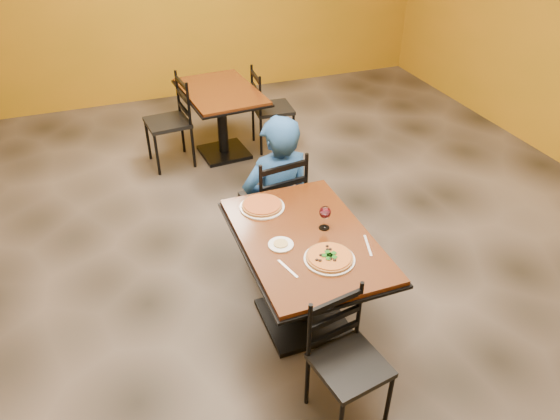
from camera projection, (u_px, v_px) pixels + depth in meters
name	position (u px, v px, depth m)	size (l,w,h in m)	color
floor	(278.00, 276.00, 4.14)	(7.00, 8.00, 0.01)	black
table_main	(305.00, 260.00, 3.43)	(0.83, 1.23, 0.75)	#5A300E
table_second	(221.00, 108.00, 5.51)	(0.83, 1.15, 0.75)	#5A300E
chair_main_near	(350.00, 366.00, 2.90)	(0.37, 0.37, 0.82)	black
chair_main_far	(273.00, 201.00, 4.18)	(0.42, 0.42, 0.94)	black
chair_second_left	(168.00, 123.00, 5.39)	(0.42, 0.42, 0.94)	black
chair_second_right	(273.00, 109.00, 5.74)	(0.41, 0.41, 0.90)	black
diner	(278.00, 185.00, 4.15)	(0.60, 0.39, 1.18)	navy
plate_main	(329.00, 259.00, 3.13)	(0.31, 0.31, 0.01)	white
pizza_main	(330.00, 257.00, 3.12)	(0.28, 0.28, 0.02)	maroon
plate_far	(262.00, 207.00, 3.60)	(0.31, 0.31, 0.01)	white
pizza_far	(262.00, 205.00, 3.59)	(0.28, 0.28, 0.02)	#BA7423
side_plate	(281.00, 245.00, 3.25)	(0.16, 0.16, 0.01)	white
dip	(281.00, 244.00, 3.24)	(0.09, 0.09, 0.01)	tan
wine_glass	(325.00, 217.00, 3.35)	(0.08, 0.08, 0.18)	white
fork	(288.00, 269.00, 3.06)	(0.01, 0.19, 0.00)	silver
knife	(368.00, 245.00, 3.25)	(0.01, 0.21, 0.00)	silver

